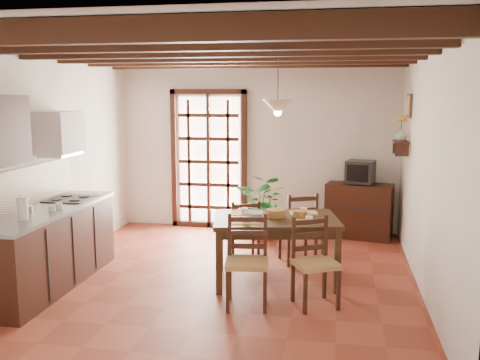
% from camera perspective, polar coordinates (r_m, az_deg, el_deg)
% --- Properties ---
extents(ground_plane, '(5.00, 5.00, 0.00)m').
position_cam_1_polar(ground_plane, '(6.57, -1.52, -10.49)').
color(ground_plane, brown).
extents(room_shell, '(4.52, 5.02, 2.81)m').
position_cam_1_polar(room_shell, '(6.19, -1.59, 5.53)').
color(room_shell, silver).
rests_on(room_shell, ground_plane).
extents(ceiling_beams, '(4.50, 4.34, 0.20)m').
position_cam_1_polar(ceiling_beams, '(6.20, -1.63, 13.62)').
color(ceiling_beams, black).
rests_on(ceiling_beams, room_shell).
extents(french_door, '(1.26, 0.11, 2.32)m').
position_cam_1_polar(french_door, '(8.80, -3.34, 2.46)').
color(french_door, white).
rests_on(french_door, ground_plane).
extents(kitchen_counter, '(0.64, 2.25, 1.38)m').
position_cam_1_polar(kitchen_counter, '(6.57, -19.72, -6.69)').
color(kitchen_counter, black).
rests_on(kitchen_counter, ground_plane).
extents(range_hood, '(0.38, 0.60, 0.54)m').
position_cam_1_polar(range_hood, '(6.88, -18.68, 4.74)').
color(range_hood, white).
rests_on(range_hood, room_shell).
extents(counter_items, '(0.50, 1.43, 0.25)m').
position_cam_1_polar(counter_items, '(6.54, -19.55, -2.39)').
color(counter_items, black).
rests_on(counter_items, kitchen_counter).
extents(dining_table, '(1.59, 1.19, 0.78)m').
position_cam_1_polar(dining_table, '(6.30, 3.80, -4.89)').
color(dining_table, '#342011').
rests_on(dining_table, ground_plane).
extents(chair_near_left, '(0.50, 0.48, 0.96)m').
position_cam_1_polar(chair_near_left, '(5.69, 0.74, -10.45)').
color(chair_near_left, '#A77B47').
rests_on(chair_near_left, ground_plane).
extents(chair_near_right, '(0.56, 0.56, 0.93)m').
position_cam_1_polar(chair_near_right, '(5.76, 7.98, -10.39)').
color(chair_near_right, '#A77B47').
rests_on(chair_near_right, ground_plane).
extents(chair_far_left, '(0.50, 0.49, 0.85)m').
position_cam_1_polar(chair_far_left, '(7.10, 0.37, -6.69)').
color(chair_far_left, '#A77B47').
rests_on(chair_far_left, ground_plane).
extents(chair_far_right, '(0.57, 0.56, 0.95)m').
position_cam_1_polar(chair_far_right, '(7.15, 6.18, -6.40)').
color(chair_far_right, '#A77B47').
rests_on(chair_far_right, ground_plane).
extents(table_setting, '(1.05, 0.70, 0.10)m').
position_cam_1_polar(table_setting, '(6.27, 3.82, -3.50)').
color(table_setting, gold).
rests_on(table_setting, dining_table).
extents(table_bowl, '(0.22, 0.22, 0.05)m').
position_cam_1_polar(table_bowl, '(6.31, 1.45, -3.68)').
color(table_bowl, white).
rests_on(table_bowl, dining_table).
extents(sideboard, '(1.06, 0.63, 0.84)m').
position_cam_1_polar(sideboard, '(8.47, 12.57, -3.22)').
color(sideboard, black).
rests_on(sideboard, ground_plane).
extents(crt_tv, '(0.48, 0.46, 0.34)m').
position_cam_1_polar(crt_tv, '(8.35, 12.72, 0.87)').
color(crt_tv, black).
rests_on(crt_tv, sideboard).
extents(fuse_box, '(0.25, 0.03, 0.32)m').
position_cam_1_polar(fuse_box, '(8.54, 11.92, 5.93)').
color(fuse_box, white).
rests_on(fuse_box, room_shell).
extents(plant_pot, '(0.36, 0.36, 0.22)m').
position_cam_1_polar(plant_pot, '(8.22, 2.48, -5.60)').
color(plant_pot, '#9B3216').
rests_on(plant_pot, ground_plane).
extents(potted_plant, '(2.25, 2.03, 2.19)m').
position_cam_1_polar(potted_plant, '(8.12, 2.50, -2.46)').
color(potted_plant, '#144C19').
rests_on(potted_plant, ground_plane).
extents(wall_shelf, '(0.20, 0.42, 0.20)m').
position_cam_1_polar(wall_shelf, '(7.72, 16.77, 3.61)').
color(wall_shelf, black).
rests_on(wall_shelf, room_shell).
extents(shelf_vase, '(0.15, 0.15, 0.15)m').
position_cam_1_polar(shelf_vase, '(7.71, 16.82, 4.64)').
color(shelf_vase, '#B2BFB2').
rests_on(shelf_vase, wall_shelf).
extents(shelf_flowers, '(0.14, 0.14, 0.36)m').
position_cam_1_polar(shelf_flowers, '(7.70, 16.89, 6.18)').
color(shelf_flowers, gold).
rests_on(shelf_flowers, shelf_vase).
extents(framed_picture, '(0.03, 0.32, 0.32)m').
position_cam_1_polar(framed_picture, '(7.70, 17.58, 7.58)').
color(framed_picture, brown).
rests_on(framed_picture, room_shell).
extents(pendant_lamp, '(0.36, 0.36, 0.84)m').
position_cam_1_polar(pendant_lamp, '(6.21, 4.05, 7.94)').
color(pendant_lamp, black).
rests_on(pendant_lamp, room_shell).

